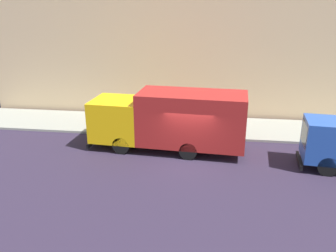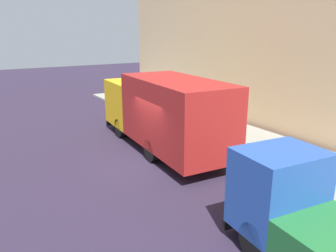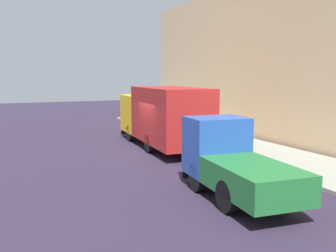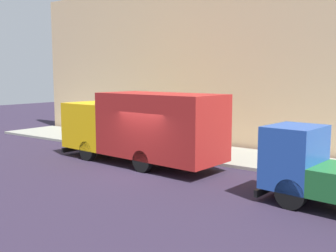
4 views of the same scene
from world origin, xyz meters
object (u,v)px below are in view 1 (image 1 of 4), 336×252
large_utility_truck (170,119)px  pedestrian_walking (166,118)px  traffic_cone_orange (96,124)px  pedestrian_standing (128,109)px

large_utility_truck → pedestrian_walking: bearing=17.6°
pedestrian_walking → traffic_cone_orange: pedestrian_walking is taller
pedestrian_walking → pedestrian_standing: bearing=-163.4°
large_utility_truck → pedestrian_walking: (2.45, 0.59, -0.77)m
traffic_cone_orange → large_utility_truck: bearing=-113.4°
pedestrian_standing → traffic_cone_orange: (-1.80, 1.59, -0.50)m
pedestrian_walking → large_utility_truck: bearing=-31.4°
large_utility_truck → pedestrian_standing: size_ratio=5.46×
pedestrian_walking → traffic_cone_orange: 4.42m
pedestrian_walking → traffic_cone_orange: size_ratio=2.41×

